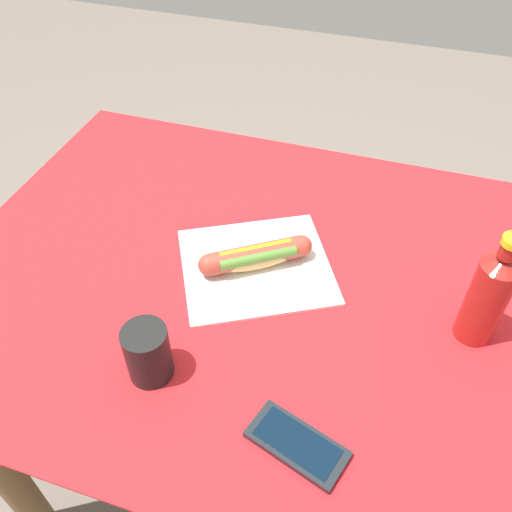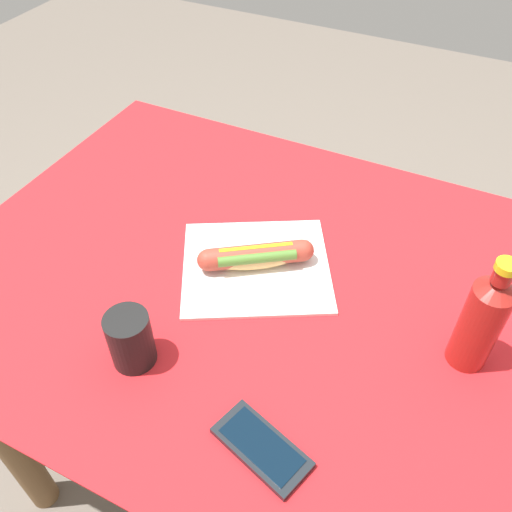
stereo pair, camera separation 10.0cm
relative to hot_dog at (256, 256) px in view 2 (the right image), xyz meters
The scene contains 7 objects.
ground_plane 0.80m from the hot_dog, 127.37° to the left, with size 6.00×6.00×0.00m, color #6B6056.
dining_table 0.17m from the hot_dog, 127.37° to the left, with size 1.18×0.90×0.77m.
paper_wrapper 0.03m from the hot_dog, 55.79° to the right, with size 0.27×0.25×0.01m, color silver.
hot_dog is the anchor object (origin of this frame).
cell_phone 0.36m from the hot_dog, 117.16° to the left, with size 0.16×0.11×0.01m.
soda_bottle 0.40m from the hot_dog, behind, with size 0.06×0.06×0.22m.
drinking_cup 0.28m from the hot_dog, 72.07° to the left, with size 0.07×0.07×0.10m, color black.
Camera 2 is at (-0.29, 0.62, 1.51)m, focal length 37.83 mm.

